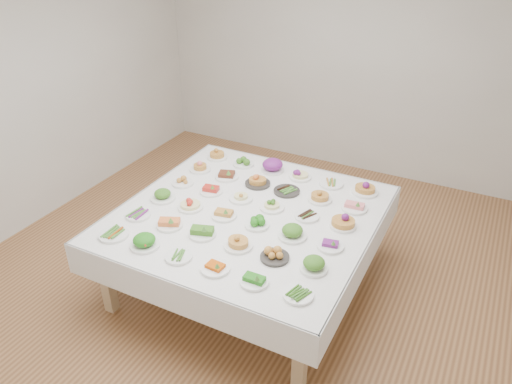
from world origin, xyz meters
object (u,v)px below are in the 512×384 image
at_px(display_table, 248,219).
at_px(dish_35, 365,186).
at_px(dish_0, 114,233).
at_px(dish_18, 183,181).

distance_m(display_table, dish_35, 1.13).
height_order(display_table, dish_0, dish_0).
bearing_deg(dish_18, display_table, -11.76).
distance_m(dish_0, dish_35, 2.25).
xyz_separation_m(display_table, dish_0, (-0.79, -0.80, 0.09)).
bearing_deg(dish_0, display_table, 45.35).
bearing_deg(dish_35, dish_18, -158.26).
bearing_deg(dish_0, dish_18, 90.07).
height_order(display_table, dish_18, dish_18).
relative_size(display_table, dish_35, 8.90).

